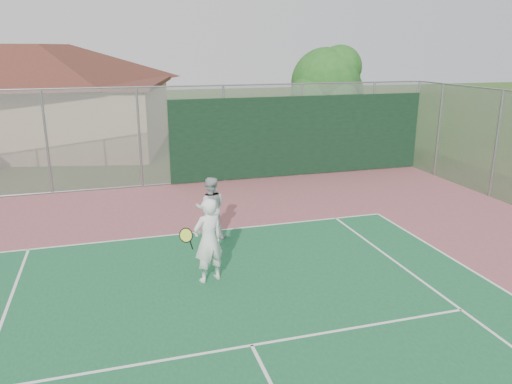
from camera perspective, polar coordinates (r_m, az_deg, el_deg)
The scene contains 6 objects.
back_fence at distance 18.27m, azimuth -3.34°, elevation 6.35°, with size 20.08×0.11×3.53m.
side_fence_right at distance 17.98m, azimuth 25.75°, elevation 4.88°, with size 0.08×9.00×3.50m.
clubhouse at distance 26.73m, azimuth -24.74°, elevation 10.88°, with size 15.26×11.82×5.88m.
tree at distance 22.13m, azimuth 8.15°, elevation 11.99°, with size 3.52×3.33×4.91m.
player_white_front at distance 10.44m, azimuth -5.49°, elevation -5.59°, with size 1.07×0.78×1.82m.
player_grey_back at distance 12.80m, azimuth -5.22°, elevation -1.92°, with size 0.90×0.77×1.62m.
Camera 1 is at (-1.99, -0.56, 4.76)m, focal length 35.00 mm.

